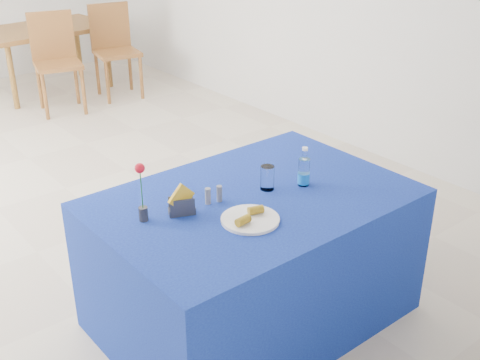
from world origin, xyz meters
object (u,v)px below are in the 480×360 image
plate (250,219)px  chair_bg_left (56,55)px  chair_bg_right (114,44)px  water_bottle (304,173)px  oak_table (44,34)px  blue_table (253,259)px

plate → chair_bg_left: bearing=78.5°
chair_bg_right → water_bottle: bearing=-93.9°
water_bottle → oak_table: 4.89m
water_bottle → oak_table: (0.59, 4.85, -0.15)m
blue_table → chair_bg_right: chair_bg_right is taller
blue_table → chair_bg_left: (0.69, 4.06, 0.22)m
plate → blue_table: 0.46m
chair_bg_right → chair_bg_left: bearing=-163.1°
oak_table → chair_bg_right: size_ratio=1.47×
water_bottle → chair_bg_right: size_ratio=0.21×
plate → chair_bg_left: (0.87, 4.25, -0.17)m
blue_table → water_bottle: size_ratio=7.44×
oak_table → chair_bg_left: size_ratio=1.47×
plate → oak_table: bearing=78.0°
water_bottle → chair_bg_left: chair_bg_left is taller
oak_table → chair_bg_right: bearing=-49.6°
water_bottle → chair_bg_left: size_ratio=0.21×
chair_bg_right → blue_table: bearing=-97.9°
chair_bg_left → chair_bg_right: 0.74m
blue_table → chair_bg_left: size_ratio=1.54×
chair_bg_left → chair_bg_right: bearing=20.3°
water_bottle → blue_table: bearing=167.2°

